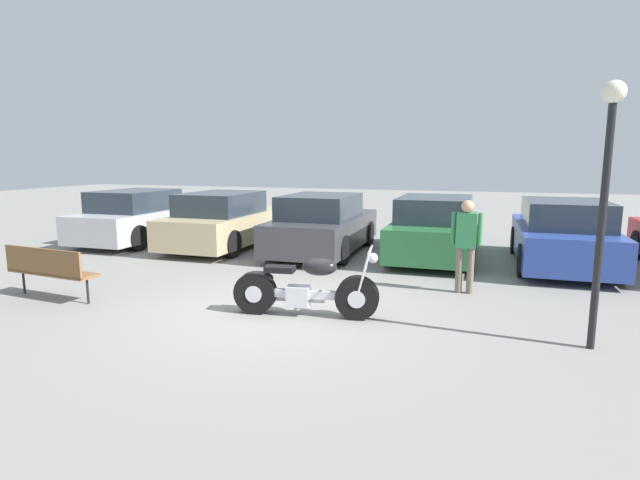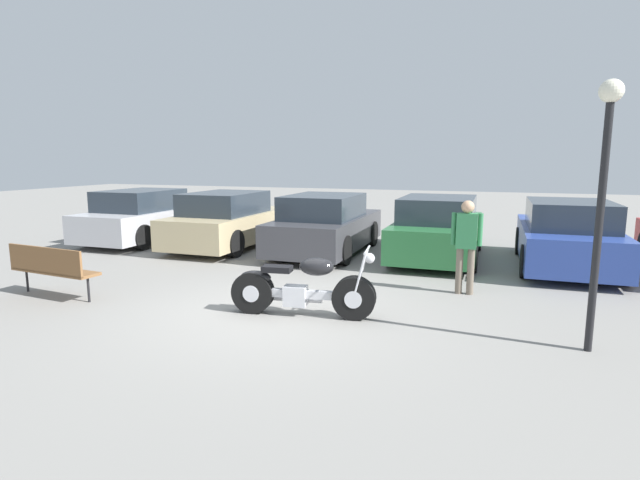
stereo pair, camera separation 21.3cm
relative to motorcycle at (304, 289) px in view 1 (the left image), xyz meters
name	(u,v)px [view 1 (the left image)]	position (x,y,z in m)	size (l,w,h in m)	color
ground_plane	(275,311)	(-0.50, 0.06, -0.41)	(60.00, 60.00, 0.00)	gray
motorcycle	(304,289)	(0.00, 0.00, 0.00)	(2.20, 0.68, 1.06)	black
parked_car_silver	(140,217)	(-6.69, 4.93, 0.27)	(1.90, 4.23, 1.46)	#BCBCC1
parked_car_champagne	(225,221)	(-3.98, 4.87, 0.27)	(1.90, 4.23, 1.46)	#C6B284
parked_car_dark_grey	(323,226)	(-1.27, 4.90, 0.27)	(1.90, 4.23, 1.46)	#3D3D42
parked_car_green	(435,229)	(1.45, 5.12, 0.27)	(1.90, 4.23, 1.46)	#286B38
parked_car_blue	(562,236)	(4.16, 4.94, 0.27)	(1.90, 4.23, 1.46)	#2D479E
park_bench	(48,268)	(-4.32, -0.50, 0.13)	(1.77, 0.58, 0.89)	brown
lamp_post	(607,170)	(3.84, -0.12, 1.80)	(0.27, 0.27, 3.23)	black
person_standing	(466,239)	(2.24, 2.08, 0.55)	(0.52, 0.22, 1.63)	#726656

